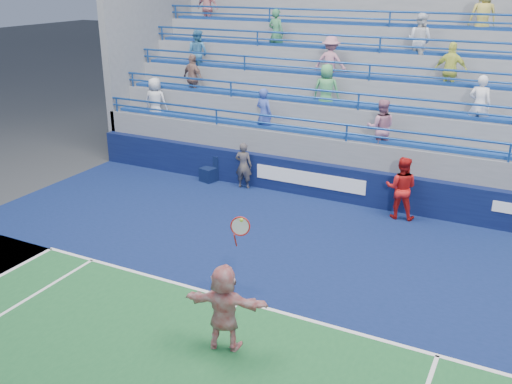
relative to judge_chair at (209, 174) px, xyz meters
The scene contains 7 objects.
ground 7.69m from the judge_chair, 53.71° to the right, with size 120.00×120.00×0.00m, color #333538.
sponsor_wall 4.57m from the judge_chair, ahead, with size 18.00×0.32×1.10m.
bleacher_stand 6.24m from the judge_chair, 41.94° to the left, with size 18.00×5.60×6.13m.
judge_chair is the anchor object (origin of this frame).
tennis_player 9.22m from the judge_chair, 56.74° to the right, with size 1.65×0.86×2.73m.
line_judge 1.43m from the judge_chair, ahead, with size 0.56×0.36×1.52m, color #131934.
ball_girl 6.48m from the judge_chair, ahead, with size 0.88×0.69×1.81m, color red.
Camera 1 is at (5.06, -9.19, 6.52)m, focal length 40.00 mm.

